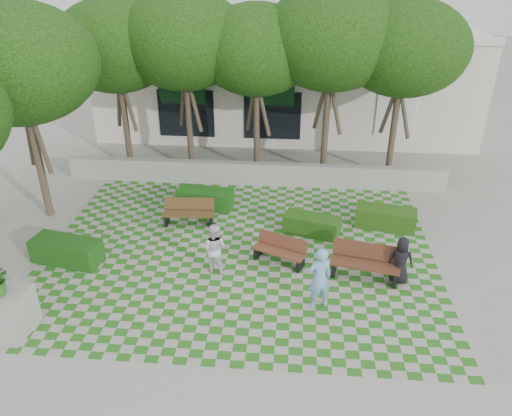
# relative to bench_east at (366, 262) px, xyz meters

# --- Properties ---
(ground) EXTENTS (90.00, 90.00, 0.00)m
(ground) POSITION_rel_bench_east_xyz_m (-3.76, -0.16, -0.49)
(ground) COLOR gray
(ground) RESTS_ON ground
(lawn) EXTENTS (12.00, 12.00, 0.00)m
(lawn) POSITION_rel_bench_east_xyz_m (-3.76, 0.84, -0.49)
(lawn) COLOR #2B721E
(lawn) RESTS_ON ground
(sidewalk_south) EXTENTS (16.00, 2.00, 0.01)m
(sidewalk_south) POSITION_rel_bench_east_xyz_m (-3.76, -4.86, -0.49)
(sidewalk_south) COLOR #9E9B93
(sidewalk_south) RESTS_ON ground
(sidewalk_west) EXTENTS (2.00, 12.00, 0.01)m
(sidewalk_west) POSITION_rel_bench_east_xyz_m (-10.96, 0.84, -0.49)
(sidewalk_west) COLOR #9E9B93
(sidewalk_west) RESTS_ON ground
(retaining_wall) EXTENTS (15.00, 0.36, 0.90)m
(retaining_wall) POSITION_rel_bench_east_xyz_m (-3.76, 6.04, -0.04)
(retaining_wall) COLOR #9E9B93
(retaining_wall) RESTS_ON ground
(bench_east) EXTENTS (2.04, 1.03, 1.02)m
(bench_east) POSITION_rel_bench_east_xyz_m (0.00, 0.00, 0.00)
(bench_east) COLOR #502A1B
(bench_east) RESTS_ON ground
(bench_mid) EXTENTS (1.68, 1.15, 0.84)m
(bench_mid) POSITION_rel_bench_east_xyz_m (-2.47, 0.56, -0.09)
(bench_mid) COLOR brown
(bench_mid) RESTS_ON ground
(bench_west) EXTENTS (1.74, 0.66, 0.90)m
(bench_west) POSITION_rel_bench_east_xyz_m (-5.68, 2.64, -0.06)
(bench_west) COLOR #4F361B
(bench_west) RESTS_ON ground
(hedge_east) EXTENTS (2.09, 1.16, 0.69)m
(hedge_east) POSITION_rel_bench_east_xyz_m (1.00, 2.98, -0.15)
(hedge_east) COLOR #214813
(hedge_east) RESTS_ON ground
(hedge_midright) EXTENTS (1.95, 1.21, 0.64)m
(hedge_midright) POSITION_rel_bench_east_xyz_m (-1.49, 2.34, -0.17)
(hedge_midright) COLOR #1D4713
(hedge_midright) RESTS_ON ground
(hedge_midleft) EXTENTS (2.07, 1.05, 0.70)m
(hedge_midleft) POSITION_rel_bench_east_xyz_m (-5.34, 3.88, -0.14)
(hedge_midleft) COLOR #164B14
(hedge_midleft) RESTS_ON ground
(hedge_west) EXTENTS (2.21, 1.22, 0.73)m
(hedge_west) POSITION_rel_bench_east_xyz_m (-8.88, 0.05, -0.13)
(hedge_west) COLOR #164512
(hedge_west) RESTS_ON ground
(planter_front) EXTENTS (1.22, 1.22, 1.99)m
(planter_front) POSITION_rel_bench_east_xyz_m (-9.05, -3.07, 0.31)
(planter_front) COLOR #9E9B93
(planter_front) RESTS_ON ground
(person_blue) EXTENTS (0.76, 0.63, 1.80)m
(person_blue) POSITION_rel_bench_east_xyz_m (-1.37, -1.44, 0.41)
(person_blue) COLOR #7EB2E6
(person_blue) RESTS_ON ground
(person_dark) EXTENTS (0.76, 0.57, 1.41)m
(person_dark) POSITION_rel_bench_east_xyz_m (0.94, -0.12, 0.21)
(person_dark) COLOR black
(person_dark) RESTS_ON ground
(person_white) EXTENTS (0.85, 0.71, 1.55)m
(person_white) POSITION_rel_bench_east_xyz_m (-4.36, -0.06, 0.28)
(person_white) COLOR white
(person_white) RESTS_ON ground
(tree_row) EXTENTS (17.70, 13.40, 7.41)m
(tree_row) POSITION_rel_bench_east_xyz_m (-5.62, 5.79, 4.69)
(tree_row) COLOR #47382B
(tree_row) RESTS_ON ground
(building) EXTENTS (18.00, 8.92, 5.15)m
(building) POSITION_rel_bench_east_xyz_m (-2.83, 13.92, 2.02)
(building) COLOR silver
(building) RESTS_ON ground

